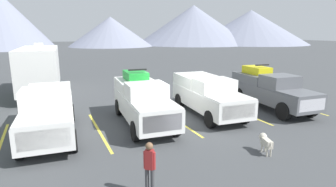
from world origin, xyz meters
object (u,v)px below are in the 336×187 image
Objects in this scene: pickup_truck_d at (270,89)px; dog at (265,141)px; person_a at (150,165)px; pickup_truck_c at (208,94)px; camper_trailer_a at (40,68)px; pickup_truck_a at (48,111)px; pickup_truck_b at (142,100)px.

dog is at bearing -134.67° from pickup_truck_d.
pickup_truck_c is at bearing 47.24° from person_a.
camper_trailer_a is 10.17× the size of dog.
camper_trailer_a reaches higher than person_a.
dog is (-0.75, -5.31, -0.65)m from pickup_truck_c.
pickup_truck_a reaches higher than pickup_truck_c.
pickup_truck_b is 6.91× the size of dog.
camper_trailer_a is at bearing 91.91° from pickup_truck_a.
pickup_truck_b is 0.68× the size of camper_trailer_a.
pickup_truck_b reaches higher than dog.
pickup_truck_c is 4.03m from pickup_truck_d.
person_a is at bearing -68.26° from pickup_truck_a.
person_a is (-5.68, -6.15, -0.22)m from pickup_truck_c.
pickup_truck_a is 8.10m from pickup_truck_c.
pickup_truck_a is 0.68× the size of camper_trailer_a.
pickup_truck_a is at bearing 178.04° from pickup_truck_d.
pickup_truck_b is 6.10m from dog.
pickup_truck_c is at bearing 81.97° from dog.
pickup_truck_a is 9.18m from camper_trailer_a.
pickup_truck_b is 10.24m from camper_trailer_a.
pickup_truck_d reaches higher than person_a.
pickup_truck_b is at bearing -178.76° from pickup_truck_c.
pickup_truck_c is at bearing -47.12° from camper_trailer_a.
pickup_truck_b is 3.83× the size of person_a.
pickup_truck_c is 8.37m from person_a.
pickup_truck_b is at bearing 72.88° from person_a.
pickup_truck_a is at bearing 144.64° from dog.
person_a is (2.72, -15.19, -1.03)m from camper_trailer_a.
person_a is (-1.87, -6.06, -0.29)m from pickup_truck_b.
pickup_truck_c is 0.99× the size of pickup_truck_d.
camper_trailer_a is 15.47m from person_a.
pickup_truck_d is at bearing 45.33° from dog.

